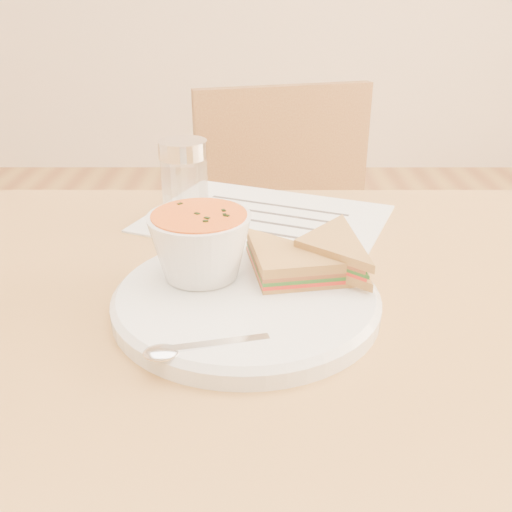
# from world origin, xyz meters

# --- Properties ---
(chair_far) EXTENTS (0.48, 0.48, 0.87)m
(chair_far) POSITION_xyz_m (0.13, 0.50, 0.43)
(chair_far) COLOR brown
(chair_far) RESTS_ON floor
(plate) EXTENTS (0.36, 0.36, 0.02)m
(plate) POSITION_xyz_m (0.02, -0.03, 0.76)
(plate) COLOR white
(plate) RESTS_ON dining_table
(soup_bowl) EXTENTS (0.13, 0.13, 0.07)m
(soup_bowl) POSITION_xyz_m (-0.03, 0.00, 0.80)
(soup_bowl) COLOR white
(soup_bowl) RESTS_ON plate
(sandwich_half_a) EXTENTS (0.13, 0.13, 0.03)m
(sandwich_half_a) POSITION_xyz_m (0.03, -0.04, 0.78)
(sandwich_half_a) COLOR #AF7D3E
(sandwich_half_a) RESTS_ON plate
(sandwich_half_b) EXTENTS (0.14, 0.14, 0.03)m
(sandwich_half_b) POSITION_xyz_m (0.07, 0.02, 0.79)
(sandwich_half_b) COLOR #AF7D3E
(sandwich_half_b) RESTS_ON plate
(spoon) EXTENTS (0.17, 0.07, 0.01)m
(spoon) POSITION_xyz_m (-0.01, -0.13, 0.77)
(spoon) COLOR silver
(spoon) RESTS_ON plate
(paper_menu) EXTENTS (0.39, 0.35, 0.00)m
(paper_menu) POSITION_xyz_m (0.04, 0.22, 0.75)
(paper_menu) COLOR white
(paper_menu) RESTS_ON dining_table
(condiment_shaker) EXTENTS (0.07, 0.07, 0.12)m
(condiment_shaker) POSITION_xyz_m (-0.07, 0.21, 0.81)
(condiment_shaker) COLOR silver
(condiment_shaker) RESTS_ON dining_table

